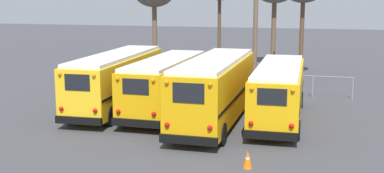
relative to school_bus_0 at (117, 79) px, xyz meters
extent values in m
plane|color=#424247|center=(4.65, -0.92, -1.75)|extent=(160.00, 160.00, 0.00)
cube|color=yellow|center=(0.00, 0.02, -0.06)|extent=(2.89, 10.37, 2.63)
cube|color=white|center=(0.00, 0.02, 1.35)|extent=(2.68, 9.95, 0.20)
cube|color=black|center=(0.28, -5.14, -1.20)|extent=(2.39, 0.33, 0.36)
cube|color=black|center=(0.28, -5.12, 0.66)|extent=(1.28, 0.10, 0.79)
sphere|color=red|center=(-0.59, -5.20, -0.66)|extent=(0.22, 0.22, 0.22)
sphere|color=orange|center=(-0.59, -5.20, 1.03)|extent=(0.18, 0.18, 0.18)
sphere|color=red|center=(1.16, -5.10, -0.66)|extent=(0.22, 0.22, 0.22)
sphere|color=orange|center=(1.16, -5.10, 1.03)|extent=(0.18, 0.18, 0.18)
cube|color=black|center=(-1.18, -0.05, -0.26)|extent=(0.57, 10.04, 0.14)
cube|color=black|center=(1.18, 0.08, -0.26)|extent=(0.57, 10.04, 0.14)
cylinder|color=black|center=(-1.29, 3.78, -1.22)|extent=(0.34, 1.06, 1.05)
cylinder|color=black|center=(0.88, 3.90, -1.22)|extent=(0.34, 1.06, 1.05)
cylinder|color=black|center=(-0.88, -3.86, -1.22)|extent=(0.34, 1.06, 1.05)
cylinder|color=black|center=(1.29, -3.74, -1.22)|extent=(0.34, 1.06, 1.05)
cube|color=#E5A00C|center=(3.10, -0.21, -0.13)|extent=(2.45, 9.22, 2.48)
cube|color=white|center=(3.10, -0.21, 1.21)|extent=(2.26, 8.85, 0.20)
cube|color=black|center=(3.14, -4.86, -1.19)|extent=(2.43, 0.22, 0.36)
cube|color=black|center=(3.14, -4.83, 0.55)|extent=(1.31, 0.04, 0.74)
sphere|color=red|center=(2.24, -4.87, -0.69)|extent=(0.22, 0.22, 0.22)
sphere|color=orange|center=(2.24, -4.87, 0.89)|extent=(0.18, 0.18, 0.18)
sphere|color=red|center=(4.03, -4.86, -0.69)|extent=(0.22, 0.22, 0.22)
sphere|color=orange|center=(4.03, -4.86, 0.89)|extent=(0.18, 0.18, 0.18)
cube|color=black|center=(1.90, -0.22, -0.32)|extent=(0.10, 9.02, 0.14)
cube|color=black|center=(4.30, -0.20, -0.32)|extent=(0.10, 9.02, 0.14)
cylinder|color=black|center=(1.96, 3.08, -1.21)|extent=(0.29, 1.07, 1.07)
cylinder|color=black|center=(4.18, 3.10, -1.21)|extent=(0.29, 1.07, 1.07)
cylinder|color=black|center=(2.02, -3.52, -1.21)|extent=(0.29, 1.07, 1.07)
cylinder|color=black|center=(4.24, -3.51, -1.21)|extent=(0.29, 1.07, 1.07)
cube|color=#E5A00C|center=(6.20, -1.63, 0.00)|extent=(2.54, 10.18, 2.79)
cube|color=white|center=(6.20, -1.63, 1.50)|extent=(2.34, 9.77, 0.20)
cube|color=black|center=(6.24, -6.75, -1.21)|extent=(2.50, 0.22, 0.36)
cube|color=black|center=(6.24, -6.72, 0.77)|extent=(1.35, 0.04, 0.84)
sphere|color=red|center=(5.32, -6.76, -0.62)|extent=(0.22, 0.22, 0.22)
sphere|color=orange|center=(5.32, -6.76, 1.18)|extent=(0.18, 0.18, 0.18)
sphere|color=red|center=(7.16, -6.75, -0.62)|extent=(0.22, 0.22, 0.22)
sphere|color=orange|center=(7.16, -6.75, 1.18)|extent=(0.18, 0.18, 0.18)
cube|color=black|center=(4.96, -1.64, -0.20)|extent=(0.11, 9.96, 0.14)
cube|color=black|center=(7.44, -1.62, -0.20)|extent=(0.11, 9.96, 0.14)
cylinder|color=black|center=(5.02, 2.14, -1.24)|extent=(0.29, 1.01, 1.01)
cylinder|color=black|center=(7.31, 2.16, -1.24)|extent=(0.29, 1.01, 1.01)
cylinder|color=black|center=(5.09, -5.42, -1.24)|extent=(0.29, 1.01, 1.01)
cylinder|color=black|center=(7.38, -5.40, -1.24)|extent=(0.29, 1.01, 1.01)
cube|color=#EAAA0F|center=(9.30, -0.30, -0.21)|extent=(2.62, 9.51, 2.43)
cube|color=white|center=(9.30, -0.30, 1.10)|extent=(2.42, 9.12, 0.20)
cube|color=black|center=(9.46, -5.06, -1.24)|extent=(2.35, 0.28, 0.36)
cube|color=black|center=(9.46, -5.03, 0.46)|extent=(1.27, 0.07, 0.73)
sphere|color=red|center=(8.60, -5.09, -0.75)|extent=(0.22, 0.22, 0.22)
sphere|color=orange|center=(8.60, -5.09, 0.78)|extent=(0.18, 0.18, 0.18)
sphere|color=red|center=(10.32, -5.04, -0.75)|extent=(0.22, 0.22, 0.22)
sphere|color=orange|center=(10.32, -5.04, 0.78)|extent=(0.18, 0.18, 0.18)
cube|color=black|center=(8.14, -0.34, -0.39)|extent=(0.34, 9.24, 0.14)
cube|color=black|center=(10.46, -0.26, -0.39)|extent=(0.34, 9.24, 0.14)
cylinder|color=black|center=(8.11, 3.08, -1.28)|extent=(0.31, 0.93, 0.92)
cylinder|color=black|center=(10.25, 3.15, -1.28)|extent=(0.31, 0.93, 0.92)
cylinder|color=black|center=(8.35, -3.75, -1.28)|extent=(0.31, 0.93, 0.92)
cylinder|color=black|center=(10.49, -3.68, -1.28)|extent=(0.31, 0.93, 0.92)
cylinder|color=brown|center=(6.33, 11.10, 1.91)|extent=(0.35, 0.35, 7.31)
cylinder|color=brown|center=(9.59, 14.17, 1.42)|extent=(0.34, 0.34, 6.32)
cylinder|color=brown|center=(6.78, 19.49, 1.40)|extent=(0.43, 0.43, 6.28)
cylinder|color=brown|center=(-1.81, 11.27, 1.23)|extent=(0.38, 0.38, 5.95)
cylinder|color=brown|center=(2.25, 16.88, 1.49)|extent=(0.30, 0.30, 6.47)
cylinder|color=#939399|center=(-4.00, 6.33, -1.05)|extent=(0.06, 0.06, 1.40)
cylinder|color=#939399|center=(-1.53, 6.33, -1.05)|extent=(0.06, 0.06, 1.40)
cylinder|color=#939399|center=(0.94, 6.33, -1.05)|extent=(0.06, 0.06, 1.40)
cylinder|color=#939399|center=(3.41, 6.33, -1.05)|extent=(0.06, 0.06, 1.40)
cylinder|color=#939399|center=(5.89, 6.33, -1.05)|extent=(0.06, 0.06, 1.40)
cylinder|color=#939399|center=(8.36, 6.33, -1.05)|extent=(0.06, 0.06, 1.40)
cylinder|color=#939399|center=(10.83, 6.33, -1.05)|extent=(0.06, 0.06, 1.40)
cylinder|color=#939399|center=(13.30, 6.33, -1.05)|extent=(0.06, 0.06, 1.40)
cylinder|color=#939399|center=(4.65, 6.33, -0.35)|extent=(17.30, 0.04, 0.04)
cone|color=orange|center=(8.93, -7.95, -1.39)|extent=(0.36, 0.36, 0.70)
cylinder|color=white|center=(8.93, -7.95, -1.36)|extent=(0.17, 0.17, 0.07)
camera|label=1|loc=(11.63, -25.23, 4.60)|focal=45.00mm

